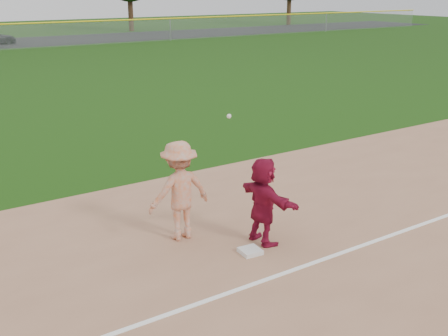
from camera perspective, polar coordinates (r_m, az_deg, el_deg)
ground at (r=10.78m, az=4.53°, el=-8.64°), size 160.00×160.00×0.00m
foul_line at (r=10.23m, az=7.36°, el=-10.13°), size 60.00×0.10×0.01m
first_base at (r=10.71m, az=2.68°, el=-8.43°), size 0.41×0.41×0.08m
base_runner at (r=10.84m, az=4.01°, el=-3.34°), size 0.52×1.61×1.73m
first_base_play at (r=11.00m, az=-4.55°, el=-2.31°), size 1.37×1.16×2.58m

